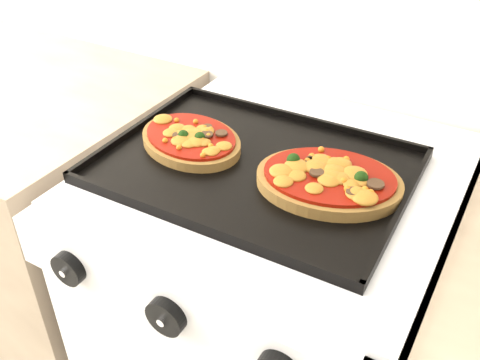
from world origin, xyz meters
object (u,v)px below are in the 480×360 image
Objects in this scene: baking_tray at (255,165)px; pizza_left at (191,138)px; pizza_right at (329,179)px; stove at (272,338)px.

pizza_left is at bearing 179.11° from baking_tray.
baking_tray is at bearing 0.20° from pizza_left.
pizza_right is at bearing 0.83° from pizza_left.
pizza_left is at bearing -179.17° from pizza_right.
baking_tray reaches higher than stove.
stove is 3.93× the size of pizza_right.
baking_tray is at bearing -178.55° from pizza_right.
stove is 1.79× the size of baking_tray.
pizza_right reaches higher than pizza_left.
pizza_left is (-0.13, -0.00, 0.01)m from baking_tray.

